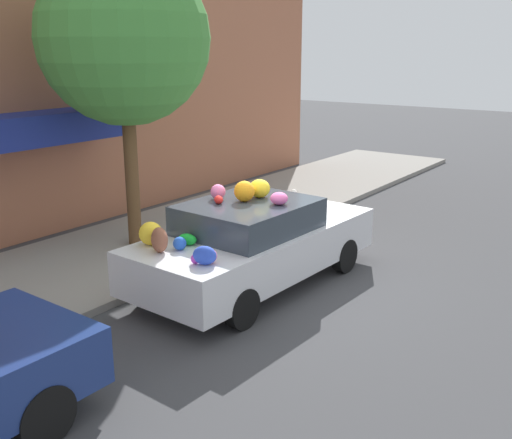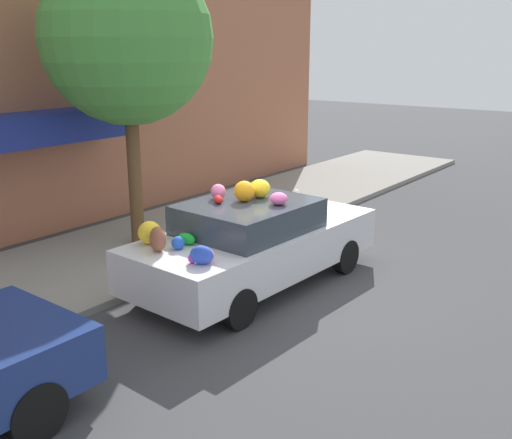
% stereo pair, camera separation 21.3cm
% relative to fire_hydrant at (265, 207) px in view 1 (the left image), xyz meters
% --- Properties ---
extents(ground_plane, '(60.00, 60.00, 0.00)m').
position_rel_fire_hydrant_xyz_m(ground_plane, '(-2.51, -1.58, -0.46)').
color(ground_plane, '#424244').
extents(sidewalk_curb, '(24.00, 3.20, 0.11)m').
position_rel_fire_hydrant_xyz_m(sidewalk_curb, '(-2.51, 1.12, -0.40)').
color(sidewalk_curb, gray).
rests_on(sidewalk_curb, ground).
extents(building_facade, '(18.00, 1.20, 6.12)m').
position_rel_fire_hydrant_xyz_m(building_facade, '(-2.56, 3.34, 2.55)').
color(building_facade, '#B26B4C').
rests_on(building_facade, ground).
extents(street_tree, '(2.91, 2.91, 5.07)m').
position_rel_fire_hydrant_xyz_m(street_tree, '(-2.45, 1.17, 3.25)').
color(street_tree, brown).
rests_on(street_tree, sidewalk_curb).
extents(fire_hydrant, '(0.20, 0.20, 0.70)m').
position_rel_fire_hydrant_xyz_m(fire_hydrant, '(0.00, 0.00, 0.00)').
color(fire_hydrant, gold).
rests_on(fire_hydrant, sidewalk_curb).
extents(art_car, '(4.34, 1.94, 1.67)m').
position_rel_fire_hydrant_xyz_m(art_car, '(-2.56, -1.58, 0.26)').
color(art_car, silver).
rests_on(art_car, ground).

